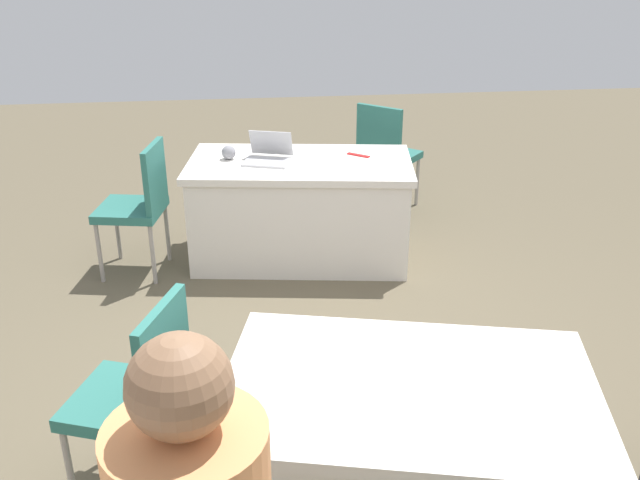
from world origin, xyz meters
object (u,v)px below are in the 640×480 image
(table_foreground, at_px, (300,209))
(table_mid_left, at_px, (405,464))
(laptop_silver, at_px, (268,156))
(scissors_red, at_px, (358,155))
(chair_aisle, at_px, (140,200))
(chair_near_front, at_px, (140,390))
(yarn_ball, at_px, (229,152))
(chair_tucked_right, at_px, (386,150))

(table_foreground, bearing_deg, table_mid_left, 93.43)
(laptop_silver, height_order, scissors_red, laptop_silver)
(chair_aisle, bearing_deg, table_mid_left, -142.73)
(table_foreground, relative_size, chair_aisle, 1.79)
(chair_near_front, bearing_deg, table_mid_left, -89.44)
(chair_aisle, distance_m, laptop_silver, 0.96)
(table_foreground, bearing_deg, yarn_ball, -11.45)
(chair_near_front, relative_size, yarn_ball, 9.46)
(chair_near_front, relative_size, laptop_silver, 2.48)
(laptop_silver, distance_m, yarn_ball, 0.29)
(chair_near_front, distance_m, yarn_ball, 2.52)
(table_mid_left, height_order, yarn_ball, yarn_ball)
(chair_near_front, bearing_deg, table_foreground, -0.74)
(table_mid_left, relative_size, yarn_ball, 15.46)
(chair_aisle, height_order, laptop_silver, laptop_silver)
(chair_tucked_right, xyz_separation_m, yarn_ball, (1.33, 0.77, 0.26))
(chair_aisle, bearing_deg, table_foreground, -73.22)
(table_mid_left, bearing_deg, chair_near_front, -19.27)
(chair_tucked_right, relative_size, chair_aisle, 0.99)
(chair_near_front, xyz_separation_m, laptop_silver, (-0.66, -2.39, 0.24))
(table_mid_left, relative_size, chair_aisle, 1.65)
(chair_near_front, relative_size, scissors_red, 5.37)
(laptop_silver, bearing_deg, scissors_red, -157.49)
(laptop_silver, bearing_deg, yarn_ball, 0.43)
(yarn_ball, bearing_deg, laptop_silver, 162.94)
(table_foreground, bearing_deg, chair_tucked_right, -133.28)
(chair_near_front, bearing_deg, scissors_red, -8.72)
(scissors_red, bearing_deg, chair_aisle, -134.17)
(table_foreground, height_order, chair_near_front, chair_near_front)
(chair_tucked_right, bearing_deg, yarn_ball, -108.89)
(table_mid_left, bearing_deg, laptop_silver, -81.88)
(yarn_ball, xyz_separation_m, scissors_red, (-0.95, 0.03, -0.05))
(scissors_red, bearing_deg, chair_tucked_right, 103.27)
(table_foreground, bearing_deg, chair_aisle, 6.14)
(table_mid_left, relative_size, chair_near_front, 1.63)
(table_foreground, xyz_separation_m, chair_near_front, (0.89, 2.37, 0.18))
(table_foreground, distance_m, yarn_ball, 0.67)
(table_mid_left, relative_size, chair_tucked_right, 1.66)
(chair_near_front, xyz_separation_m, scissors_red, (-1.33, -2.45, 0.20))
(chair_aisle, height_order, scissors_red, chair_aisle)
(chair_tucked_right, bearing_deg, chair_near_front, -76.63)
(chair_near_front, height_order, yarn_ball, chair_near_front)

